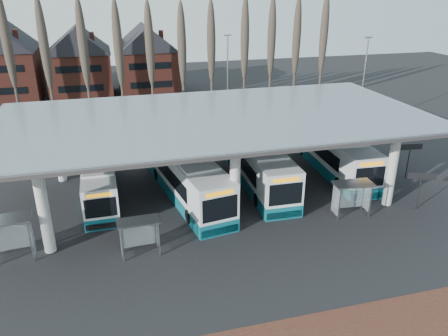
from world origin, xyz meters
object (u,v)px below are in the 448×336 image
object	(u,v)px
bus_2	(257,163)
shelter_2	(352,191)
shelter_0	(6,229)
shelter_1	(139,229)
bus_0	(100,178)
bus_3	(332,151)
bus_1	(186,175)

from	to	relation	value
bus_2	shelter_2	xyz separation A→B (m)	(4.66, -7.02, 0.14)
shelter_0	shelter_1	distance (m)	7.75
bus_2	shelter_0	size ratio (longest dim) A/B	4.23
bus_2	shelter_2	world-z (taller)	bus_2
shelter_2	bus_0	bearing A→B (deg)	159.42
shelter_1	bus_3	bearing A→B (deg)	25.48
bus_0	bus_1	distance (m)	6.75
bus_2	bus_0	bearing A→B (deg)	177.45
bus_3	shelter_0	xyz separation A→B (m)	(-25.37, -7.66, 0.34)
bus_0	bus_2	bearing A→B (deg)	-4.76
bus_2	shelter_0	distance (m)	19.16
bus_2	shelter_2	bearing A→B (deg)	-54.87
bus_3	bus_1	bearing A→B (deg)	-169.16
bus_3	shelter_2	world-z (taller)	bus_3
bus_1	bus_2	distance (m)	6.22
shelter_0	bus_3	bearing A→B (deg)	12.85
bus_3	shelter_1	distance (m)	19.97
bus_3	bus_0	bearing A→B (deg)	-176.96
bus_2	shelter_1	bearing A→B (deg)	-140.36
bus_3	shelter_0	distance (m)	26.50
bus_2	shelter_2	size ratio (longest dim) A/B	4.63
bus_1	bus_3	size ratio (longest dim) A/B	1.04
shelter_1	shelter_2	world-z (taller)	shelter_2
bus_0	shelter_1	world-z (taller)	bus_0
bus_1	shelter_0	distance (m)	13.14
bus_0	bus_1	world-z (taller)	bus_1
bus_3	shelter_2	size ratio (longest dim) A/B	4.59
bus_1	bus_3	bearing A→B (deg)	-0.87
bus_0	shelter_2	bearing A→B (deg)	-25.28
bus_2	shelter_1	distance (m)	13.17
bus_2	shelter_2	distance (m)	8.43
shelter_1	bus_2	bearing A→B (deg)	36.37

